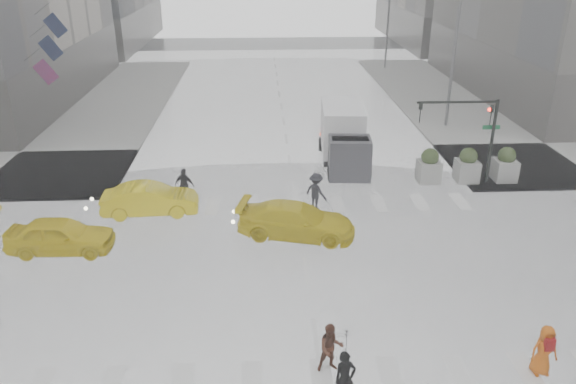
{
  "coord_description": "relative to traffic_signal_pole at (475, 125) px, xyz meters",
  "views": [
    {
      "loc": [
        -1.59,
        -18.34,
        11.35
      ],
      "look_at": [
        -0.58,
        2.0,
        2.42
      ],
      "focal_mm": 35.0,
      "sensor_mm": 36.0,
      "label": 1
    }
  ],
  "objects": [
    {
      "name": "planter_west",
      "position": [
        -2.01,
        0.19,
        -2.23
      ],
      "size": [
        1.1,
        1.1,
        1.8
      ],
      "color": "gray",
      "rests_on": "ground"
    },
    {
      "name": "pedestrian_far_b",
      "position": [
        -8.11,
        -2.54,
        -2.32
      ],
      "size": [
        1.28,
        1.27,
        1.8
      ],
      "primitive_type": "imported",
      "rotation": [
        0.0,
        0.0,
        2.37
      ],
      "color": "black",
      "rests_on": "ground"
    },
    {
      "name": "road_markings",
      "position": [
        -9.01,
        -8.01,
        -3.21
      ],
      "size": [
        18.0,
        48.0,
        0.01
      ],
      "primitive_type": null,
      "color": "silver",
      "rests_on": "ground"
    },
    {
      "name": "box_truck",
      "position": [
        -6.01,
        3.28,
        -1.51
      ],
      "size": [
        2.26,
        6.02,
        3.2
      ],
      "rotation": [
        0.0,
        0.0,
        -0.07
      ],
      "color": "silver",
      "rests_on": "ground"
    },
    {
      "name": "taxi_mid",
      "position": [
        -15.75,
        -2.65,
        -2.5
      ],
      "size": [
        4.43,
        1.79,
        1.43
      ],
      "primitive_type": "imported",
      "rotation": [
        0.0,
        0.0,
        1.64
      ],
      "color": "yellow",
      "rests_on": "ground"
    },
    {
      "name": "planter_east",
      "position": [
        1.99,
        0.19,
        -2.23
      ],
      "size": [
        1.1,
        1.1,
        1.8
      ],
      "color": "gray",
      "rests_on": "ground"
    },
    {
      "name": "street_lamp_far",
      "position": [
        1.86,
        29.99,
        1.73
      ],
      "size": [
        2.15,
        0.22,
        9.0
      ],
      "color": "#59595B",
      "rests_on": "ground"
    },
    {
      "name": "taxi_rear",
      "position": [
        -9.18,
        -5.14,
        -2.5
      ],
      "size": [
        4.74,
        2.98,
        1.44
      ],
      "primitive_type": "imported",
      "rotation": [
        0.0,
        0.0,
        1.34
      ],
      "color": "yellow",
      "rests_on": "ground"
    },
    {
      "name": "pedestrian_black",
      "position": [
        -8.51,
        -14.81,
        -1.61
      ],
      "size": [
        1.19,
        1.2,
        2.43
      ],
      "rotation": [
        0.0,
        0.0,
        0.28
      ],
      "color": "black",
      "rests_on": "ground"
    },
    {
      "name": "pedestrian_brown",
      "position": [
        -8.73,
        -13.47,
        -2.44
      ],
      "size": [
        0.81,
        0.66,
        1.56
      ],
      "primitive_type": "imported",
      "rotation": [
        0.0,
        0.0,
        0.09
      ],
      "color": "#4D291B",
      "rests_on": "ground"
    },
    {
      "name": "planter_mid",
      "position": [
        -0.01,
        0.19,
        -2.23
      ],
      "size": [
        1.1,
        1.1,
        1.8
      ],
      "color": "gray",
      "rests_on": "ground"
    },
    {
      "name": "traffic_signal_pole",
      "position": [
        0.0,
        0.0,
        0.0
      ],
      "size": [
        4.45,
        0.42,
        4.5
      ],
      "color": "black",
      "rests_on": "ground"
    },
    {
      "name": "taxi_front",
      "position": [
        -18.74,
        -6.01,
        -2.5
      ],
      "size": [
        4.27,
        1.84,
        1.44
      ],
      "primitive_type": "imported",
      "rotation": [
        0.0,
        0.0,
        1.54
      ],
      "color": "yellow",
      "rests_on": "ground"
    },
    {
      "name": "sidewalk_ne",
      "position": [
        10.49,
        9.49,
        -3.14
      ],
      "size": [
        35.0,
        35.0,
        0.15
      ],
      "primitive_type": "cube",
      "color": "gray",
      "rests_on": "ground"
    },
    {
      "name": "flag_cluster",
      "position": [
        -24.09,
        10.49,
        2.42
      ],
      "size": [
        2.87,
        3.06,
        4.69
      ],
      "color": "#59595B",
      "rests_on": "ground"
    },
    {
      "name": "ground",
      "position": [
        -9.01,
        -8.01,
        -3.22
      ],
      "size": [
        120.0,
        120.0,
        0.0
      ],
      "primitive_type": "plane",
      "color": "black",
      "rests_on": "ground"
    },
    {
      "name": "pedestrian_orange",
      "position": [
        -2.66,
        -13.9,
        -2.41
      ],
      "size": [
        0.79,
        0.53,
        1.59
      ],
      "rotation": [
        0.0,
        0.0,
        0.03
      ],
      "color": "#C1540D",
      "rests_on": "ground"
    },
    {
      "name": "pedestrian_far_a",
      "position": [
        -14.33,
        -1.37,
        -2.37
      ],
      "size": [
        1.13,
        0.88,
        1.7
      ],
      "primitive_type": "imported",
      "rotation": [
        0.0,
        0.0,
        2.83
      ],
      "color": "black",
      "rests_on": "ground"
    },
    {
      "name": "street_lamp_near",
      "position": [
        1.86,
        9.99,
        1.73
      ],
      "size": [
        2.15,
        0.22,
        9.0
      ],
      "color": "#59595B",
      "rests_on": "ground"
    }
  ]
}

